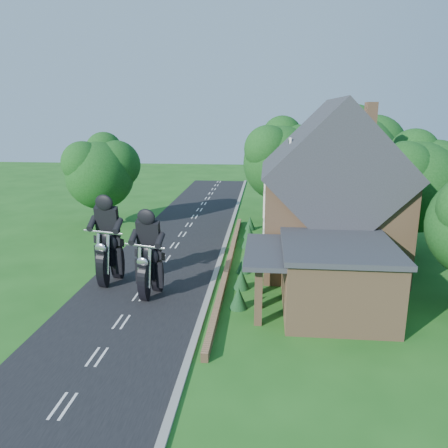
# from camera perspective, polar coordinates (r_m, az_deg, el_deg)

# --- Properties ---
(ground) EXTENTS (120.00, 120.00, 0.00)m
(ground) POSITION_cam_1_polar(r_m,az_deg,el_deg) (23.83, -10.95, -9.19)
(ground) COLOR #1B5718
(ground) RESTS_ON ground
(road) EXTENTS (7.00, 80.00, 0.02)m
(road) POSITION_cam_1_polar(r_m,az_deg,el_deg) (23.83, -10.95, -9.17)
(road) COLOR black
(road) RESTS_ON ground
(kerb) EXTENTS (0.30, 80.00, 0.12)m
(kerb) POSITION_cam_1_polar(r_m,az_deg,el_deg) (23.08, -2.10, -9.57)
(kerb) COLOR gray
(kerb) RESTS_ON ground
(garden_wall) EXTENTS (0.30, 22.00, 0.40)m
(garden_wall) POSITION_cam_1_polar(r_m,az_deg,el_deg) (27.58, 0.61, -5.15)
(garden_wall) COLOR #99714E
(garden_wall) RESTS_ON ground
(house) EXTENTS (9.54, 8.64, 10.24)m
(house) POSITION_cam_1_polar(r_m,az_deg,el_deg) (27.66, 13.73, 3.39)
(house) COLOR #99714E
(house) RESTS_ON ground
(annex) EXTENTS (7.05, 5.94, 3.44)m
(annex) POSITION_cam_1_polar(r_m,az_deg,el_deg) (21.77, 14.13, -6.67)
(annex) COLOR #99714E
(annex) RESTS_ON ground
(tree_house_right) EXTENTS (6.51, 6.00, 8.40)m
(tree_house_right) POSITION_cam_1_polar(r_m,az_deg,el_deg) (31.49, 24.37, 5.38)
(tree_house_right) COLOR black
(tree_house_right) RESTS_ON ground
(tree_behind_house) EXTENTS (7.81, 7.20, 10.08)m
(tree_behind_house) POSITION_cam_1_polar(r_m,az_deg,el_deg) (37.96, 17.38, 8.93)
(tree_behind_house) COLOR black
(tree_behind_house) RESTS_ON ground
(tree_behind_left) EXTENTS (6.94, 6.40, 9.16)m
(tree_behind_left) POSITION_cam_1_polar(r_m,az_deg,el_deg) (38.23, 8.07, 8.72)
(tree_behind_left) COLOR black
(tree_behind_left) RESTS_ON ground
(tree_far_road) EXTENTS (6.08, 5.60, 7.84)m
(tree_far_road) POSITION_cam_1_polar(r_m,az_deg,el_deg) (37.75, -15.37, 6.92)
(tree_far_road) COLOR black
(tree_far_road) RESTS_ON ground
(shrub_a) EXTENTS (0.90, 0.90, 1.10)m
(shrub_a) POSITION_cam_1_polar(r_m,az_deg,el_deg) (21.82, 1.90, -9.62)
(shrub_a) COLOR #113719
(shrub_a) RESTS_ON ground
(shrub_b) EXTENTS (0.90, 0.90, 1.10)m
(shrub_b) POSITION_cam_1_polar(r_m,az_deg,el_deg) (24.12, 2.28, -7.21)
(shrub_b) COLOR #113719
(shrub_b) RESTS_ON ground
(shrub_c) EXTENTS (0.90, 0.90, 1.10)m
(shrub_c) POSITION_cam_1_polar(r_m,az_deg,el_deg) (26.46, 2.60, -5.22)
(shrub_c) COLOR #113719
(shrub_c) RESTS_ON ground
(shrub_d) EXTENTS (0.90, 0.90, 1.10)m
(shrub_d) POSITION_cam_1_polar(r_m,az_deg,el_deg) (31.21, 3.08, -2.15)
(shrub_d) COLOR #113719
(shrub_d) RESTS_ON ground
(shrub_e) EXTENTS (0.90, 0.90, 1.10)m
(shrub_e) POSITION_cam_1_polar(r_m,az_deg,el_deg) (33.61, 3.27, -0.93)
(shrub_e) COLOR #113719
(shrub_e) RESTS_ON ground
(shrub_f) EXTENTS (0.90, 0.90, 1.10)m
(shrub_f) POSITION_cam_1_polar(r_m,az_deg,el_deg) (36.03, 3.43, 0.11)
(shrub_f) COLOR #113719
(shrub_f) RESTS_ON ground
(motorcycle_lead) EXTENTS (0.79, 1.58, 1.42)m
(motorcycle_lead) POSITION_cam_1_polar(r_m,az_deg,el_deg) (23.40, -9.53, -7.69)
(motorcycle_lead) COLOR black
(motorcycle_lead) RESTS_ON ground
(motorcycle_follow) EXTENTS (0.81, 1.71, 1.54)m
(motorcycle_follow) POSITION_cam_1_polar(r_m,az_deg,el_deg) (25.58, -14.59, -5.87)
(motorcycle_follow) COLOR black
(motorcycle_follow) RESTS_ON ground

